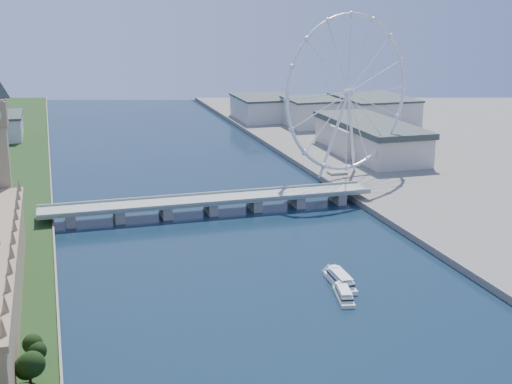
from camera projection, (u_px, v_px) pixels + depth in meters
name	position (u px, v px, depth m)	size (l,w,h in m)	color
westminster_bridge	(211.00, 203.00, 469.21)	(220.00, 22.00, 9.50)	gray
london_eye	(348.00, 94.00, 536.83)	(113.60, 39.12, 124.30)	silver
county_hall	(369.00, 157.00, 638.76)	(54.00, 144.00, 35.00)	beige
city_skyline	(191.00, 122.00, 718.14)	(505.00, 280.00, 32.00)	beige
tour_boat_near	(340.00, 285.00, 350.98)	(8.01, 31.26, 6.92)	white
tour_boat_far	(344.00, 299.00, 335.01)	(6.73, 26.52, 5.83)	beige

